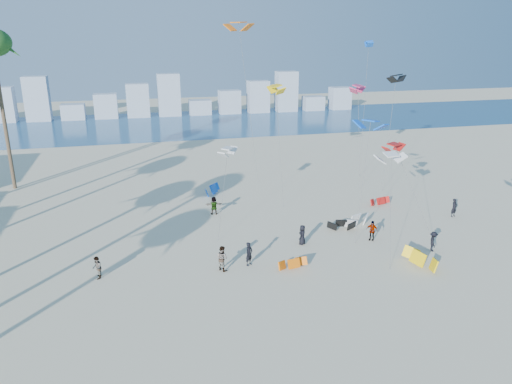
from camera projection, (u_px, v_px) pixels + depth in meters
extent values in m
plane|color=beige|center=(276.00, 383.00, 23.93)|extent=(220.00, 220.00, 0.00)
plane|color=navy|center=(167.00, 125.00, 90.27)|extent=(220.00, 220.00, 0.00)
imported|color=black|center=(249.00, 254.00, 35.72)|extent=(0.78, 0.74, 1.79)
imported|color=gray|center=(222.00, 258.00, 34.98)|extent=(1.10, 1.14, 1.86)
imported|color=black|center=(302.00, 235.00, 39.26)|extent=(0.92, 0.94, 1.63)
imported|color=gray|center=(372.00, 231.00, 40.02)|extent=(1.02, 0.97, 1.71)
imported|color=black|center=(433.00, 241.00, 38.05)|extent=(0.99, 1.20, 1.61)
imported|color=gray|center=(214.00, 205.00, 45.75)|extent=(1.65, 0.71, 1.72)
imported|color=black|center=(454.00, 208.00, 45.15)|extent=(0.73, 0.59, 1.73)
imported|color=gray|center=(97.00, 268.00, 33.80)|extent=(0.66, 0.82, 1.63)
cylinder|color=#595959|center=(223.00, 193.00, 41.38)|extent=(1.81, 4.32, 6.71)
cylinder|color=#595959|center=(363.00, 182.00, 39.38)|extent=(1.73, 2.14, 9.60)
cylinder|color=#595959|center=(414.00, 193.00, 40.52)|extent=(1.45, 5.21, 7.25)
cylinder|color=#595959|center=(280.00, 147.00, 47.81)|extent=(0.21, 3.91, 11.31)
cylinder|color=#595959|center=(359.00, 138.00, 52.64)|extent=(0.04, 2.14, 10.87)
cylinder|color=#595959|center=(249.00, 105.00, 53.99)|extent=(1.69, 2.18, 17.31)
cylinder|color=#595959|center=(389.00, 133.00, 52.79)|extent=(2.63, 3.74, 11.86)
cylinder|color=#595959|center=(391.00, 210.00, 36.63)|extent=(2.08, 4.82, 7.31)
cylinder|color=#595959|center=(364.00, 108.00, 58.48)|extent=(2.86, 5.66, 15.28)
cylinder|color=brown|center=(4.00, 119.00, 51.23)|extent=(0.40, 0.40, 15.32)
cube|color=#9EADBF|center=(2.00, 105.00, 91.63)|extent=(4.40, 3.00, 6.60)
cube|color=#9EADBF|center=(37.00, 99.00, 92.78)|extent=(4.40, 3.00, 8.40)
cube|color=#9EADBF|center=(73.00, 112.00, 95.05)|extent=(4.40, 3.00, 3.00)
cube|color=#9EADBF|center=(106.00, 106.00, 96.20)|extent=(4.40, 3.00, 4.80)
cube|color=#9EADBF|center=(138.00, 100.00, 97.35)|extent=(4.40, 3.00, 6.60)
cube|color=#9EADBF|center=(169.00, 95.00, 98.49)|extent=(4.40, 3.00, 8.40)
cube|color=#9EADBF|center=(200.00, 107.00, 100.77)|extent=(4.40, 3.00, 3.00)
cube|color=#9EADBF|center=(229.00, 102.00, 101.92)|extent=(4.40, 3.00, 4.80)
cube|color=#9EADBF|center=(258.00, 97.00, 103.06)|extent=(4.40, 3.00, 6.60)
cube|color=#9EADBF|center=(286.00, 91.00, 104.21)|extent=(4.40, 3.00, 8.40)
cube|color=#9EADBF|center=(313.00, 103.00, 106.49)|extent=(4.40, 3.00, 3.00)
cube|color=#9EADBF|center=(340.00, 98.00, 107.63)|extent=(4.40, 3.00, 4.80)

